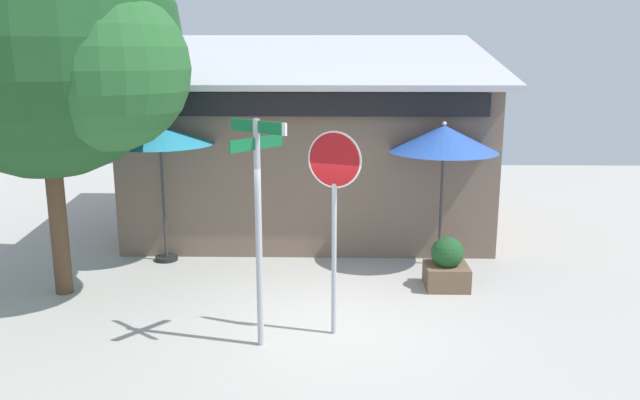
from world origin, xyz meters
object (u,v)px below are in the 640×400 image
object	(u,v)px
street_sign_post	(258,210)
stop_sign	(334,195)
patio_umbrella_teal_left	(160,137)
sidewalk_planter	(447,266)
shade_tree	(51,44)
patio_umbrella_royal_blue_center	(444,140)

from	to	relation	value
street_sign_post	stop_sign	size ratio (longest dim) A/B	1.07
street_sign_post	stop_sign	xyz separation A→B (m)	(1.01, 0.40, 0.12)
street_sign_post	stop_sign	distance (m)	1.10
patio_umbrella_teal_left	sidewalk_planter	bearing A→B (deg)	-14.69
shade_tree	sidewalk_planter	xyz separation A→B (m)	(6.36, 0.47, -3.72)
street_sign_post	shade_tree	bearing A→B (deg)	151.41
street_sign_post	patio_umbrella_teal_left	bearing A→B (deg)	121.69
stop_sign	street_sign_post	bearing A→B (deg)	-158.51
patio_umbrella_teal_left	sidewalk_planter	size ratio (longest dim) A/B	2.99
stop_sign	patio_umbrella_royal_blue_center	world-z (taller)	stop_sign
street_sign_post	patio_umbrella_teal_left	world-z (taller)	street_sign_post
patio_umbrella_royal_blue_center	stop_sign	bearing A→B (deg)	-122.64
patio_umbrella_teal_left	shade_tree	xyz separation A→B (m)	(-1.11, -1.85, 1.67)
street_sign_post	patio_umbrella_teal_left	size ratio (longest dim) A/B	1.16
patio_umbrella_teal_left	sidewalk_planter	world-z (taller)	patio_umbrella_teal_left
patio_umbrella_royal_blue_center	sidewalk_planter	xyz separation A→B (m)	(-0.07, -1.23, -2.03)
stop_sign	sidewalk_planter	world-z (taller)	stop_sign
patio_umbrella_teal_left	street_sign_post	bearing A→B (deg)	-58.31
stop_sign	shade_tree	world-z (taller)	shade_tree
patio_umbrella_teal_left	shade_tree	world-z (taller)	shade_tree
stop_sign	patio_umbrella_royal_blue_center	xyz separation A→B (m)	(2.02, 3.16, 0.35)
sidewalk_planter	street_sign_post	bearing A→B (deg)	-141.97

